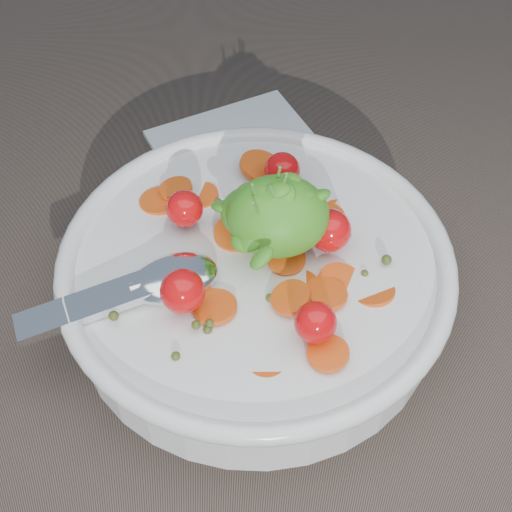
{
  "coord_description": "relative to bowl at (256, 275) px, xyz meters",
  "views": [
    {
      "loc": [
        -0.03,
        -0.33,
        0.47
      ],
      "look_at": [
        -0.01,
        0.02,
        0.06
      ],
      "focal_mm": 50.0,
      "sensor_mm": 36.0,
      "label": 1
    }
  ],
  "objects": [
    {
      "name": "ground",
      "position": [
        0.01,
        -0.02,
        -0.04
      ],
      "size": [
        6.0,
        6.0,
        0.0
      ],
      "primitive_type": "plane",
      "color": "brown",
      "rests_on": "ground"
    },
    {
      "name": "bowl",
      "position": [
        0.0,
        0.0,
        0.0
      ],
      "size": [
        0.33,
        0.31,
        0.13
      ],
      "color": "white",
      "rests_on": "ground"
    },
    {
      "name": "napkin",
      "position": [
        -0.01,
        0.19,
        -0.03
      ],
      "size": [
        0.19,
        0.18,
        0.01
      ],
      "primitive_type": "cube",
      "rotation": [
        0.0,
        0.0,
        0.4
      ],
      "color": "white",
      "rests_on": "ground"
    }
  ]
}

